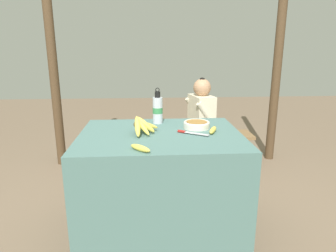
% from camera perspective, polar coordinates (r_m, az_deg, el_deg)
% --- Properties ---
extents(ground_plane, '(12.00, 12.00, 0.00)m').
position_cam_1_polar(ground_plane, '(2.43, -1.31, -18.85)').
color(ground_plane, '#75604C').
extents(market_counter, '(1.13, 0.88, 0.76)m').
position_cam_1_polar(market_counter, '(2.24, -1.37, -10.77)').
color(market_counter, '#4C706B').
rests_on(market_counter, ground_plane).
extents(banana_bunch_ripe, '(0.18, 0.30, 0.14)m').
position_cam_1_polar(banana_bunch_ripe, '(2.10, -5.01, 0.30)').
color(banana_bunch_ripe, '#4C381E').
rests_on(banana_bunch_ripe, market_counter).
extents(serving_bowl, '(0.20, 0.20, 0.05)m').
position_cam_1_polar(serving_bowl, '(2.25, 5.47, 0.34)').
color(serving_bowl, silver).
rests_on(serving_bowl, market_counter).
extents(water_bottle, '(0.08, 0.08, 0.28)m').
position_cam_1_polar(water_bottle, '(2.36, -1.98, 3.17)').
color(water_bottle, silver).
rests_on(water_bottle, market_counter).
extents(loose_banana_front, '(0.14, 0.14, 0.04)m').
position_cam_1_polar(loose_banana_front, '(1.76, -5.30, -4.20)').
color(loose_banana_front, '#E0C64C').
rests_on(loose_banana_front, market_counter).
extents(loose_banana_side, '(0.10, 0.17, 0.04)m').
position_cam_1_polar(loose_banana_side, '(2.15, 8.54, -0.74)').
color(loose_banana_side, '#E0C64C').
rests_on(loose_banana_side, market_counter).
extents(knife, '(0.21, 0.14, 0.02)m').
position_cam_1_polar(knife, '(2.10, 3.95, -1.23)').
color(knife, '#BCBCC1').
rests_on(knife, market_counter).
extents(wooden_bench, '(1.89, 0.32, 0.39)m').
position_cam_1_polar(wooden_bench, '(3.39, 0.19, -2.55)').
color(wooden_bench, brown).
rests_on(wooden_bench, ground_plane).
extents(seated_vendor, '(0.45, 0.42, 1.03)m').
position_cam_1_polar(seated_vendor, '(3.31, 5.62, 1.55)').
color(seated_vendor, '#232328').
rests_on(seated_vendor, ground_plane).
extents(banana_bunch_green, '(0.14, 0.25, 0.11)m').
position_cam_1_polar(banana_bunch_green, '(3.36, -8.29, -0.88)').
color(banana_bunch_green, '#4C381E').
rests_on(banana_bunch_green, wooden_bench).
extents(support_post_near, '(0.10, 0.10, 2.24)m').
position_cam_1_polar(support_post_near, '(3.58, -21.02, 10.30)').
color(support_post_near, '#4C3823').
rests_on(support_post_near, ground_plane).
extents(support_post_far, '(0.10, 0.10, 2.24)m').
position_cam_1_polar(support_post_far, '(3.73, 20.07, 10.54)').
color(support_post_far, '#4C3823').
rests_on(support_post_far, ground_plane).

